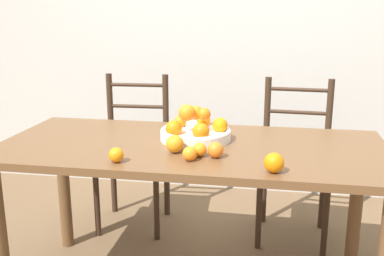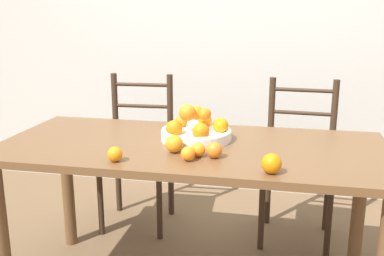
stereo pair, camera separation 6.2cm
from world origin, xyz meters
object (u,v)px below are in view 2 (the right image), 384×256
at_px(orange_loose_1, 188,154).
at_px(orange_loose_2, 214,150).
at_px(chair_right, 299,164).
at_px(orange_loose_3, 115,154).
at_px(chair_left, 138,154).
at_px(orange_loose_4, 271,164).
at_px(orange_loose_0, 198,150).
at_px(orange_loose_5, 174,144).
at_px(fruit_bowl, 196,130).

bearing_deg(orange_loose_1, orange_loose_2, 30.16).
distance_m(orange_loose_2, chair_right, 1.02).
bearing_deg(orange_loose_3, orange_loose_1, 13.86).
bearing_deg(orange_loose_3, chair_left, 103.80).
bearing_deg(chair_right, orange_loose_1, -113.98).
xyz_separation_m(orange_loose_4, chair_right, (0.14, 1.02, -0.34)).
bearing_deg(chair_right, chair_left, -176.66).
distance_m(orange_loose_1, chair_right, 1.11).
xyz_separation_m(orange_loose_1, orange_loose_2, (0.10, 0.06, 0.00)).
relative_size(orange_loose_0, orange_loose_4, 0.76).
bearing_deg(chair_left, orange_loose_3, -79.13).
bearing_deg(chair_right, orange_loose_2, -110.24).
xyz_separation_m(chair_left, chair_right, (1.03, -0.00, 0.00)).
bearing_deg(orange_loose_1, orange_loose_4, -13.57).
relative_size(orange_loose_1, orange_loose_5, 0.76).
xyz_separation_m(orange_loose_0, orange_loose_3, (-0.33, -0.14, 0.00)).
bearing_deg(orange_loose_5, orange_loose_2, -12.18).
height_order(fruit_bowl, orange_loose_3, fruit_bowl).
bearing_deg(orange_loose_3, orange_loose_5, 39.27).
relative_size(fruit_bowl, orange_loose_3, 5.45).
xyz_separation_m(orange_loose_2, orange_loose_5, (-0.19, 0.04, 0.01)).
bearing_deg(orange_loose_5, fruit_bowl, 75.50).
height_order(orange_loose_0, orange_loose_5, orange_loose_5).
xyz_separation_m(orange_loose_3, chair_right, (0.78, 1.01, -0.33)).
bearing_deg(orange_loose_3, orange_loose_0, 22.61).
xyz_separation_m(fruit_bowl, orange_loose_0, (0.06, -0.25, -0.02)).
height_order(orange_loose_3, chair_right, chair_right).
bearing_deg(orange_loose_1, orange_loose_0, 63.24).
bearing_deg(orange_loose_0, orange_loose_1, -116.76).
xyz_separation_m(orange_loose_5, chair_left, (-0.46, 0.84, -0.34)).
height_order(chair_left, chair_right, same).
xyz_separation_m(orange_loose_1, orange_loose_5, (-0.08, 0.10, 0.01)).
height_order(orange_loose_4, chair_left, chair_left).
distance_m(orange_loose_1, chair_left, 1.14).
height_order(fruit_bowl, orange_loose_2, fruit_bowl).
distance_m(orange_loose_2, orange_loose_4, 0.28).
relative_size(fruit_bowl, chair_left, 0.35).
bearing_deg(chair_left, fruit_bowl, -53.56).
relative_size(orange_loose_0, chair_left, 0.06).
distance_m(orange_loose_3, chair_right, 1.32).
bearing_deg(orange_loose_4, orange_loose_1, 166.43).
relative_size(fruit_bowl, chair_right, 0.35).
xyz_separation_m(orange_loose_2, orange_loose_3, (-0.39, -0.13, -0.00)).
distance_m(fruit_bowl, orange_loose_2, 0.29).
xyz_separation_m(orange_loose_2, orange_loose_4, (0.24, -0.14, 0.01)).
distance_m(fruit_bowl, orange_loose_0, 0.26).
distance_m(fruit_bowl, orange_loose_3, 0.47).
height_order(orange_loose_0, orange_loose_1, same).
relative_size(orange_loose_2, orange_loose_3, 1.09).
bearing_deg(orange_loose_4, orange_loose_2, 149.80).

